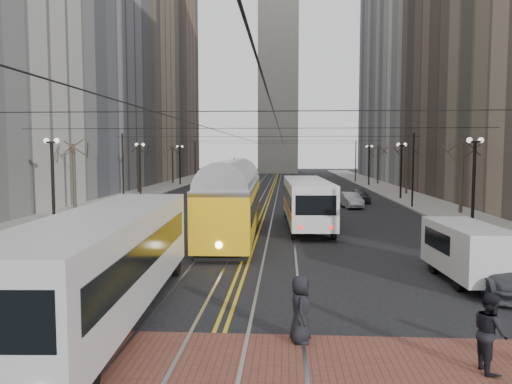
# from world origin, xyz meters

# --- Properties ---
(ground) EXTENTS (260.00, 260.00, 0.00)m
(ground) POSITION_xyz_m (0.00, 0.00, 0.00)
(ground) COLOR black
(ground) RESTS_ON ground
(sidewalk_left) EXTENTS (5.00, 140.00, 0.15)m
(sidewalk_left) POSITION_xyz_m (-15.00, 45.00, 0.07)
(sidewalk_left) COLOR gray
(sidewalk_left) RESTS_ON ground
(sidewalk_right) EXTENTS (5.00, 140.00, 0.15)m
(sidewalk_right) POSITION_xyz_m (15.00, 45.00, 0.07)
(sidewalk_right) COLOR gray
(sidewalk_right) RESTS_ON ground
(crosswalk_band) EXTENTS (25.00, 6.00, 0.01)m
(crosswalk_band) POSITION_xyz_m (0.00, -4.00, 0.01)
(crosswalk_band) COLOR brown
(crosswalk_band) RESTS_ON ground
(streetcar_rails) EXTENTS (4.80, 130.00, 0.02)m
(streetcar_rails) POSITION_xyz_m (0.00, 45.00, 0.00)
(streetcar_rails) COLOR gray
(streetcar_rails) RESTS_ON ground
(centre_lines) EXTENTS (0.42, 130.00, 0.01)m
(centre_lines) POSITION_xyz_m (0.00, 45.00, 0.01)
(centre_lines) COLOR gold
(centre_lines) RESTS_ON ground
(building_left_mid) EXTENTS (16.00, 20.00, 34.00)m
(building_left_mid) POSITION_xyz_m (-25.50, 46.00, 17.00)
(building_left_mid) COLOR slate
(building_left_mid) RESTS_ON ground
(building_left_midfar) EXTENTS (20.00, 20.00, 52.00)m
(building_left_midfar) POSITION_xyz_m (-27.50, 66.00, 26.00)
(building_left_midfar) COLOR gray
(building_left_midfar) RESTS_ON ground
(building_left_far) EXTENTS (16.00, 20.00, 40.00)m
(building_left_far) POSITION_xyz_m (-25.50, 86.00, 20.00)
(building_left_far) COLOR brown
(building_left_far) RESTS_ON ground
(building_right_mid) EXTENTS (16.00, 20.00, 34.00)m
(building_right_mid) POSITION_xyz_m (25.50, 46.00, 17.00)
(building_right_mid) COLOR brown
(building_right_mid) RESTS_ON ground
(building_right_midfar) EXTENTS (20.00, 20.00, 52.00)m
(building_right_midfar) POSITION_xyz_m (27.50, 66.00, 26.00)
(building_right_midfar) COLOR #A9A79E
(building_right_midfar) RESTS_ON ground
(building_right_far) EXTENTS (16.00, 20.00, 40.00)m
(building_right_far) POSITION_xyz_m (25.50, 86.00, 20.00)
(building_right_far) COLOR slate
(building_right_far) RESTS_ON ground
(clock_tower) EXTENTS (12.00, 12.00, 66.00)m
(clock_tower) POSITION_xyz_m (0.00, 102.00, 35.96)
(clock_tower) COLOR #B2AFA5
(clock_tower) RESTS_ON ground
(lamp_posts) EXTENTS (27.60, 57.20, 5.60)m
(lamp_posts) POSITION_xyz_m (-0.00, 28.75, 2.80)
(lamp_posts) COLOR black
(lamp_posts) RESTS_ON ground
(street_trees) EXTENTS (31.68, 53.28, 5.60)m
(street_trees) POSITION_xyz_m (0.00, 35.25, 2.80)
(street_trees) COLOR #382D23
(street_trees) RESTS_ON ground
(trolley_wires) EXTENTS (25.96, 120.00, 6.60)m
(trolley_wires) POSITION_xyz_m (0.00, 34.83, 3.77)
(trolley_wires) COLOR black
(trolley_wires) RESTS_ON ground
(transit_bus) EXTENTS (3.32, 12.93, 3.20)m
(transit_bus) POSITION_xyz_m (-3.50, 0.00, 1.60)
(transit_bus) COLOR beige
(transit_bus) RESTS_ON ground
(streetcar) EXTENTS (3.10, 14.76, 3.46)m
(streetcar) POSITION_xyz_m (-1.30, 14.56, 1.73)
(streetcar) COLOR yellow
(streetcar) RESTS_ON ground
(rear_bus) EXTENTS (3.08, 12.02, 3.11)m
(rear_bus) POSITION_xyz_m (3.20, 18.69, 1.56)
(rear_bus) COLOR silver
(rear_bus) RESTS_ON ground
(cargo_van) EXTENTS (2.18, 5.09, 2.21)m
(cargo_van) POSITION_xyz_m (8.77, 5.00, 1.10)
(cargo_van) COLOR silver
(cargo_van) RESTS_ON ground
(sedan_grey) EXTENTS (1.78, 4.00, 1.34)m
(sedan_grey) POSITION_xyz_m (9.03, 34.76, 0.67)
(sedan_grey) COLOR #3A3E41
(sedan_grey) RESTS_ON ground
(sedan_silver) EXTENTS (2.09, 4.29, 1.35)m
(sedan_silver) POSITION_xyz_m (7.54, 30.23, 0.68)
(sedan_silver) COLOR #9C9EA3
(sedan_silver) RESTS_ON ground
(sedan_parked) EXTENTS (2.14, 5.19, 1.50)m
(sedan_parked) POSITION_xyz_m (9.50, 3.95, 0.75)
(sedan_parked) COLOR #42444A
(sedan_parked) RESTS_ON ground
(pedestrian_a) EXTENTS (0.57, 0.87, 1.77)m
(pedestrian_a) POSITION_xyz_m (2.21, -1.50, 0.90)
(pedestrian_a) COLOR black
(pedestrian_a) RESTS_ON crosswalk_band
(pedestrian_c) EXTENTS (0.72, 0.91, 1.81)m
(pedestrian_c) POSITION_xyz_m (6.46, -2.98, 0.92)
(pedestrian_c) COLOR black
(pedestrian_c) RESTS_ON crosswalk_band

